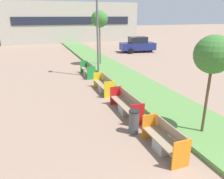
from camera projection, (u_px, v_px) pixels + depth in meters
The scene contains 11 objects.
planter_grass_strip at pixel (128, 80), 15.14m from camera, with size 2.80×120.00×0.18m.
building_backdrop at pixel (70, 22), 37.82m from camera, with size 21.98×7.45×6.36m.
bench_orange_frame at pixel (164, 141), 7.24m from camera, with size 0.65×1.90×0.94m.
bench_red_frame at pixel (126, 106), 10.03m from camera, with size 0.65×2.47×0.94m.
bench_yellow_frame at pixel (104, 86), 12.92m from camera, with size 0.65×2.15×0.94m.
bench_green_frame at pixel (88, 71), 16.35m from camera, with size 0.65×2.20×0.94m.
litter_bin at pixel (134, 122), 8.33m from camera, with size 0.41×0.41×0.93m.
street_lamp_post at pixel (97, 16), 14.71m from camera, with size 0.24×0.44×7.78m.
sapling_tree_near at pixel (213, 55), 7.32m from camera, with size 1.31×1.31×3.74m.
sapling_tree_far at pixel (100, 19), 18.51m from camera, with size 1.42×1.42×4.73m.
parked_car_distant at pixel (138, 45), 26.69m from camera, with size 4.42×2.37×1.86m.
Camera 1 is at (-2.87, -1.27, 4.33)m, focal length 35.00 mm.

